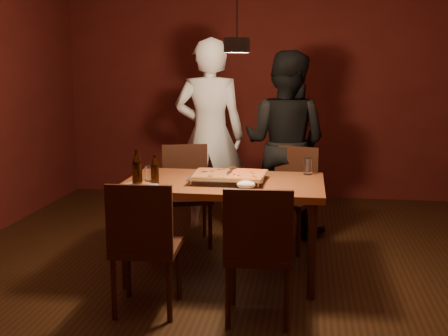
# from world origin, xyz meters

# --- Properties ---
(room_shell) EXTENTS (6.00, 6.00, 6.00)m
(room_shell) POSITION_xyz_m (0.00, 0.00, 1.40)
(room_shell) COLOR #361E0E
(room_shell) RESTS_ON ground
(dining_table) EXTENTS (1.50, 0.90, 0.75)m
(dining_table) POSITION_xyz_m (-0.12, 0.23, 0.68)
(dining_table) COLOR brown
(dining_table) RESTS_ON floor
(chair_far_left) EXTENTS (0.53, 0.53, 0.49)m
(chair_far_left) POSITION_xyz_m (-0.59, 1.02, 0.54)
(chair_far_left) COLOR #38190F
(chair_far_left) RESTS_ON floor
(chair_far_right) EXTENTS (0.54, 0.54, 0.49)m
(chair_far_right) POSITION_xyz_m (0.37, 1.05, 0.54)
(chair_far_right) COLOR #38190F
(chair_far_right) RESTS_ON floor
(chair_near_left) EXTENTS (0.44, 0.44, 0.49)m
(chair_near_left) POSITION_xyz_m (-0.53, -0.54, 0.54)
(chair_near_left) COLOR #38190F
(chair_near_left) RESTS_ON floor
(chair_near_right) EXTENTS (0.44, 0.44, 0.49)m
(chair_near_right) POSITION_xyz_m (0.21, -0.56, 0.54)
(chair_near_right) COLOR #38190F
(chair_near_right) RESTS_ON floor
(pizza_tray) EXTENTS (0.57, 0.48, 0.05)m
(pizza_tray) POSITION_xyz_m (-0.09, 0.22, 0.77)
(pizza_tray) COLOR silver
(pizza_tray) RESTS_ON dining_table
(pizza_meat) EXTENTS (0.27, 0.41, 0.02)m
(pizza_meat) POSITION_xyz_m (-0.22, 0.23, 0.81)
(pizza_meat) COLOR maroon
(pizza_meat) RESTS_ON pizza_tray
(pizza_cheese) EXTENTS (0.29, 0.43, 0.02)m
(pizza_cheese) POSITION_xyz_m (0.05, 0.23, 0.81)
(pizza_cheese) COLOR gold
(pizza_cheese) RESTS_ON pizza_tray
(spatula) EXTENTS (0.15, 0.25, 0.04)m
(spatula) POSITION_xyz_m (-0.10, 0.25, 0.81)
(spatula) COLOR silver
(spatula) RESTS_ON pizza_tray
(beer_bottle_a) EXTENTS (0.07, 0.07, 0.27)m
(beer_bottle_a) POSITION_xyz_m (-0.71, -0.07, 0.89)
(beer_bottle_a) COLOR black
(beer_bottle_a) RESTS_ON dining_table
(beer_bottle_b) EXTENTS (0.06, 0.06, 0.22)m
(beer_bottle_b) POSITION_xyz_m (-0.60, 0.01, 0.86)
(beer_bottle_b) COLOR black
(beer_bottle_b) RESTS_ON dining_table
(water_glass_left) EXTENTS (0.07, 0.07, 0.12)m
(water_glass_left) POSITION_xyz_m (-0.68, 0.15, 0.81)
(water_glass_left) COLOR silver
(water_glass_left) RESTS_ON dining_table
(water_glass_right) EXTENTS (0.06, 0.06, 0.13)m
(water_glass_right) POSITION_xyz_m (0.50, 0.58, 0.82)
(water_glass_right) COLOR silver
(water_glass_right) RESTS_ON dining_table
(plate_slice) EXTENTS (0.27, 0.27, 0.03)m
(plate_slice) POSITION_xyz_m (-0.69, -0.08, 0.76)
(plate_slice) COLOR white
(plate_slice) RESTS_ON dining_table
(napkin) EXTENTS (0.13, 0.10, 0.06)m
(napkin) POSITION_xyz_m (0.07, -0.00, 0.78)
(napkin) COLOR white
(napkin) RESTS_ON dining_table
(diner_white) EXTENTS (0.71, 0.49, 1.87)m
(diner_white) POSITION_xyz_m (-0.45, 1.49, 0.94)
(diner_white) COLOR white
(diner_white) RESTS_ON floor
(diner_dark) EXTENTS (1.02, 0.91, 1.75)m
(diner_dark) POSITION_xyz_m (0.28, 1.48, 0.88)
(diner_dark) COLOR black
(diner_dark) RESTS_ON floor
(pendant_lamp) EXTENTS (0.18, 0.18, 1.10)m
(pendant_lamp) POSITION_xyz_m (0.00, 0.00, 1.76)
(pendant_lamp) COLOR black
(pendant_lamp) RESTS_ON ceiling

